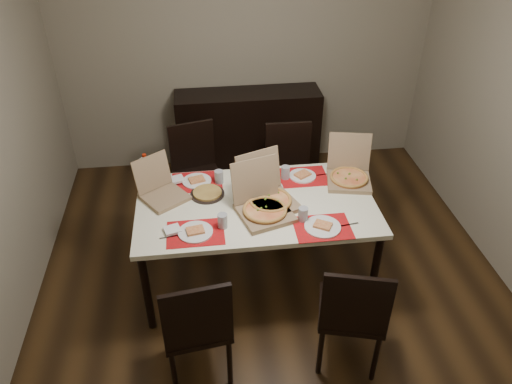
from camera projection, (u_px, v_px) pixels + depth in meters
ground at (273, 281)px, 4.15m from camera, size 3.80×4.00×0.02m
room_walls at (268, 59)px, 3.51m from camera, size 3.84×4.02×2.62m
sideboard at (248, 132)px, 5.34m from camera, size 1.50×0.40×0.90m
dining_table at (256, 210)px, 3.81m from camera, size 1.80×1.00×0.75m
chair_near_left at (196, 325)px, 3.11m from camera, size 0.47×0.47×0.93m
chair_near_right at (352, 312)px, 3.20m from camera, size 0.51×0.51×0.93m
chair_far_left at (196, 169)px, 4.62m from camera, size 0.51×0.51×0.93m
chair_far_right at (289, 169)px, 4.61m from camera, size 0.43×0.43×0.93m
setting_near_left at (200, 229)px, 3.48m from camera, size 0.48×0.30×0.11m
setting_near_right at (317, 223)px, 3.53m from camera, size 0.47×0.30×0.11m
setting_far_left at (200, 180)px, 3.99m from camera, size 0.50×0.30×0.11m
setting_far_right at (298, 175)px, 4.05m from camera, size 0.46×0.30×0.11m
napkin_loose at (265, 201)px, 3.78m from camera, size 0.13×0.14×0.02m
pizza_box_center at (263, 207)px, 3.64m from camera, size 0.46×0.49×0.36m
pizza_box_right at (349, 174)px, 4.00m from camera, size 0.41×0.44×0.34m
pizza_box_left at (161, 191)px, 3.81m from camera, size 0.44×0.45×0.30m
pizza_box_extra at (268, 197)px, 3.73m from camera, size 0.48×0.51×0.36m
faina_plate at (207, 193)px, 3.85m from camera, size 0.26×0.26×0.03m
dip_bowl at (276, 188)px, 3.91m from camera, size 0.11×0.11×0.03m
soda_bottle at (147, 173)px, 3.89m from camera, size 0.10×0.10×0.29m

